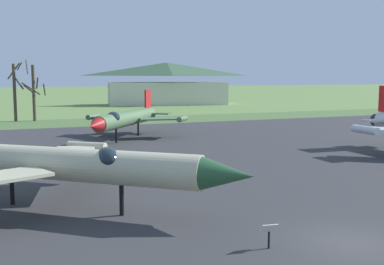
{
  "coord_description": "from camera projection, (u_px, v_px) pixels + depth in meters",
  "views": [
    {
      "loc": [
        -12.26,
        -13.72,
        6.36
      ],
      "look_at": [
        2.68,
        22.26,
        1.74
      ],
      "focal_mm": 43.93,
      "sensor_mm": 36.0,
      "label": 1
    }
  ],
  "objects": [
    {
      "name": "ground_plane",
      "position": [
        350.0,
        244.0,
        18.0
      ],
      "size": [
        600.0,
        600.0,
        0.0
      ],
      "primitive_type": "plane",
      "color": "#607F42"
    },
    {
      "name": "asphalt_apron",
      "position": [
        184.0,
        165.0,
        33.93
      ],
      "size": [
        109.65,
        57.92,
        0.05
      ],
      "primitive_type": "cube",
      "color": "#333335",
      "rests_on": "ground"
    },
    {
      "name": "grass_verge_strip",
      "position": [
        93.0,
        122.0,
        65.99
      ],
      "size": [
        169.65,
        12.0,
        0.06
      ],
      "primitive_type": "cube",
      "color": "#4C6838",
      "rests_on": "ground"
    },
    {
      "name": "jet_fighter_front_left",
      "position": [
        69.0,
        164.0,
        22.09
      ],
      "size": [
        14.37,
        13.57,
        5.04
      ],
      "color": "#B7B293",
      "rests_on": "ground"
    },
    {
      "name": "info_placard_front_left",
      "position": [
        269.0,
        233.0,
        17.3
      ],
      "size": [
        0.66,
        0.36,
        1.0
      ],
      "color": "black",
      "rests_on": "ground"
    },
    {
      "name": "jet_fighter_rear_right",
      "position": [
        127.0,
        118.0,
        47.47
      ],
      "size": [
        12.03,
        13.71,
        4.92
      ],
      "color": "#4C6B47",
      "rests_on": "ground"
    },
    {
      "name": "info_placard_rear_right",
      "position": [
        98.0,
        148.0,
        38.29
      ],
      "size": [
        0.61,
        0.36,
        0.95
      ],
      "color": "black",
      "rests_on": "ground"
    },
    {
      "name": "bare_tree_right_of_center",
      "position": [
        15.0,
        90.0,
        66.47
      ],
      "size": [
        2.2,
        2.45,
        8.47
      ],
      "color": "#42382D",
      "rests_on": "ground"
    },
    {
      "name": "bare_tree_far_right",
      "position": [
        34.0,
        91.0,
        66.97
      ],
      "size": [
        3.44,
        3.01,
        8.78
      ],
      "color": "#42382D",
      "rests_on": "ground"
    },
    {
      "name": "visitor_building",
      "position": [
        167.0,
        84.0,
        108.35
      ],
      "size": [
        29.25,
        15.17,
        9.64
      ],
      "color": "beige",
      "rests_on": "ground"
    }
  ]
}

